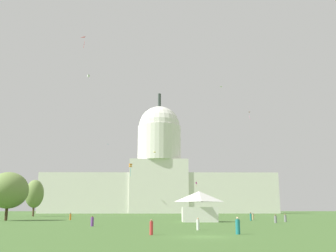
{
  "coord_description": "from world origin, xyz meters",
  "views": [
    {
      "loc": [
        -3.86,
        -37.09,
        2.52
      ],
      "look_at": [
        -1.77,
        96.47,
        30.95
      ],
      "focal_mm": 41.69,
      "sensor_mm": 36.0,
      "label": 1
    }
  ],
  "objects_px": {
    "kite_magenta_low": "(196,183)",
    "person_teal_back_left": "(238,226)",
    "tree_west_near": "(8,190)",
    "kite_gold_mid": "(156,154)",
    "person_grey_near_tree_west": "(276,219)",
    "kite_pink_high": "(251,113)",
    "kite_lime_high": "(220,88)",
    "kite_white_high": "(88,76)",
    "kite_cyan_high": "(107,145)",
    "event_tent": "(199,206)",
    "kite_red_high": "(85,39)",
    "person_purple_front_left": "(92,222)",
    "person_white_edge_west": "(198,225)",
    "person_orange_lawn_far_right": "(70,217)",
    "person_tan_front_right": "(253,217)",
    "person_grey_mid_center": "(285,218)",
    "kite_orange_low": "(131,166)",
    "tree_west_mid": "(35,194)",
    "capitol_building": "(159,177)",
    "person_teal_near_tent": "(251,217)",
    "person_red_mid_right": "(151,228)"
  },
  "relations": [
    {
      "from": "event_tent",
      "to": "person_grey_mid_center",
      "type": "xyz_separation_m",
      "value": [
        16.74,
        -0.78,
        -2.29
      ]
    },
    {
      "from": "kite_magenta_low",
      "to": "tree_west_near",
      "type": "bearing_deg",
      "value": -116.04
    },
    {
      "from": "event_tent",
      "to": "person_purple_front_left",
      "type": "xyz_separation_m",
      "value": [
        -17.65,
        -19.23,
        -2.29
      ]
    },
    {
      "from": "person_teal_back_left",
      "to": "kite_cyan_high",
      "type": "distance_m",
      "value": 174.79
    },
    {
      "from": "person_grey_near_tree_west",
      "to": "person_red_mid_right",
      "type": "bearing_deg",
      "value": 137.29
    },
    {
      "from": "kite_white_high",
      "to": "kite_magenta_low",
      "type": "bearing_deg",
      "value": 81.89
    },
    {
      "from": "kite_red_high",
      "to": "person_purple_front_left",
      "type": "bearing_deg",
      "value": 135.46
    },
    {
      "from": "person_orange_lawn_far_right",
      "to": "person_grey_mid_center",
      "type": "bearing_deg",
      "value": -127.95
    },
    {
      "from": "tree_west_mid",
      "to": "person_grey_near_tree_west",
      "type": "height_order",
      "value": "tree_west_mid"
    },
    {
      "from": "kite_orange_low",
      "to": "kite_lime_high",
      "type": "bearing_deg",
      "value": -143.85
    },
    {
      "from": "person_teal_near_tent",
      "to": "person_red_mid_right",
      "type": "distance_m",
      "value": 51.27
    },
    {
      "from": "capitol_building",
      "to": "kite_pink_high",
      "type": "distance_m",
      "value": 89.74
    },
    {
      "from": "person_purple_front_left",
      "to": "kite_pink_high",
      "type": "relative_size",
      "value": 0.54
    },
    {
      "from": "person_purple_front_left",
      "to": "kite_magenta_low",
      "type": "bearing_deg",
      "value": 127.9
    },
    {
      "from": "person_grey_near_tree_west",
      "to": "kite_gold_mid",
      "type": "bearing_deg",
      "value": 14.29
    },
    {
      "from": "kite_red_high",
      "to": "kite_white_high",
      "type": "height_order",
      "value": "kite_white_high"
    },
    {
      "from": "person_teal_near_tent",
      "to": "person_orange_lawn_far_right",
      "type": "relative_size",
      "value": 1.1
    },
    {
      "from": "kite_gold_mid",
      "to": "person_grey_near_tree_west",
      "type": "bearing_deg",
      "value": 175.67
    },
    {
      "from": "tree_west_mid",
      "to": "person_red_mid_right",
      "type": "bearing_deg",
      "value": -66.16
    },
    {
      "from": "person_red_mid_right",
      "to": "person_orange_lawn_far_right",
      "type": "xyz_separation_m",
      "value": [
        -20.09,
        53.01,
        0.04
      ]
    },
    {
      "from": "kite_cyan_high",
      "to": "tree_west_mid",
      "type": "bearing_deg",
      "value": 37.85
    },
    {
      "from": "event_tent",
      "to": "person_teal_back_left",
      "type": "height_order",
      "value": "event_tent"
    },
    {
      "from": "event_tent",
      "to": "person_teal_near_tent",
      "type": "bearing_deg",
      "value": 34.44
    },
    {
      "from": "person_teal_near_tent",
      "to": "event_tent",
      "type": "bearing_deg",
      "value": -153.75
    },
    {
      "from": "person_grey_mid_center",
      "to": "kite_pink_high",
      "type": "height_order",
      "value": "kite_pink_high"
    },
    {
      "from": "kite_white_high",
      "to": "capitol_building",
      "type": "bearing_deg",
      "value": 123.47
    },
    {
      "from": "person_orange_lawn_far_right",
      "to": "kite_cyan_high",
      "type": "distance_m",
      "value": 120.62
    },
    {
      "from": "person_white_edge_west",
      "to": "person_orange_lawn_far_right",
      "type": "bearing_deg",
      "value": 96.93
    },
    {
      "from": "person_white_edge_west",
      "to": "kite_lime_high",
      "type": "bearing_deg",
      "value": 56.64
    },
    {
      "from": "kite_orange_low",
      "to": "person_teal_near_tent",
      "type": "bearing_deg",
      "value": 121.57
    },
    {
      "from": "kite_gold_mid",
      "to": "kite_white_high",
      "type": "bearing_deg",
      "value": 13.77
    },
    {
      "from": "kite_lime_high",
      "to": "kite_white_high",
      "type": "distance_m",
      "value": 58.2
    },
    {
      "from": "person_teal_near_tent",
      "to": "person_grey_near_tree_west",
      "type": "height_order",
      "value": "person_teal_near_tent"
    },
    {
      "from": "kite_cyan_high",
      "to": "kite_pink_high",
      "type": "xyz_separation_m",
      "value": [
        64.25,
        -59.66,
        3.13
      ]
    },
    {
      "from": "kite_magenta_low",
      "to": "person_teal_back_left",
      "type": "bearing_deg",
      "value": -91.08
    },
    {
      "from": "kite_gold_mid",
      "to": "kite_pink_high",
      "type": "bearing_deg",
      "value": -85.4
    },
    {
      "from": "kite_red_high",
      "to": "kite_orange_low",
      "type": "bearing_deg",
      "value": 176.12
    },
    {
      "from": "kite_red_high",
      "to": "kite_orange_low",
      "type": "distance_m",
      "value": 46.31
    },
    {
      "from": "person_tan_front_right",
      "to": "kite_white_high",
      "type": "relative_size",
      "value": 0.68
    },
    {
      "from": "tree_west_near",
      "to": "kite_gold_mid",
      "type": "relative_size",
      "value": 8.27
    },
    {
      "from": "event_tent",
      "to": "kite_white_high",
      "type": "distance_m",
      "value": 104.04
    },
    {
      "from": "person_teal_back_left",
      "to": "kite_white_high",
      "type": "xyz_separation_m",
      "value": [
        -39.08,
        117.31,
        57.13
      ]
    },
    {
      "from": "person_red_mid_right",
      "to": "kite_gold_mid",
      "type": "distance_m",
      "value": 87.15
    },
    {
      "from": "tree_west_mid",
      "to": "kite_red_high",
      "type": "distance_m",
      "value": 55.39
    },
    {
      "from": "tree_west_near",
      "to": "person_teal_back_left",
      "type": "relative_size",
      "value": 6.19
    },
    {
      "from": "event_tent",
      "to": "person_teal_back_left",
      "type": "distance_m",
      "value": 37.97
    },
    {
      "from": "tree_west_near",
      "to": "kite_pink_high",
      "type": "height_order",
      "value": "kite_pink_high"
    },
    {
      "from": "person_teal_back_left",
      "to": "kite_orange_low",
      "type": "xyz_separation_m",
      "value": [
        -16.19,
        64.51,
        13.18
      ]
    },
    {
      "from": "person_grey_near_tree_west",
      "to": "kite_gold_mid",
      "type": "height_order",
      "value": "kite_gold_mid"
    },
    {
      "from": "kite_lime_high",
      "to": "person_grey_mid_center",
      "type": "bearing_deg",
      "value": 16.38
    }
  ]
}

